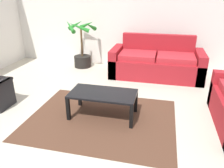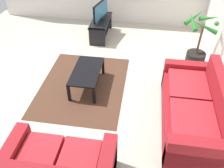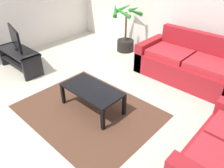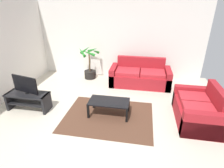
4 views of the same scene
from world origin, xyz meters
TOP-DOWN VIEW (x-y plane):
  - ground_plane at (0.00, 0.00)m, footprint 6.60×6.60m
  - wall_back at (0.00, 3.00)m, footprint 6.00×0.06m
  - couch_main at (0.84, 2.28)m, footprint 2.01×0.90m
  - coffee_table at (0.15, 0.30)m, footprint 1.00×0.53m
  - area_rug at (0.15, 0.20)m, footprint 2.20×1.70m
  - potted_palm at (-1.02, 2.54)m, footprint 0.75×0.74m

SIDE VIEW (x-z plane):
  - ground_plane at x=0.00m, z-range 0.00..0.00m
  - area_rug at x=0.15m, z-range 0.00..0.01m
  - couch_main at x=0.84m, z-range -0.15..0.75m
  - coffee_table at x=0.15m, z-range 0.15..0.54m
  - potted_palm at x=-1.02m, z-range -0.16..1.03m
  - wall_back at x=0.00m, z-range 0.00..2.70m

